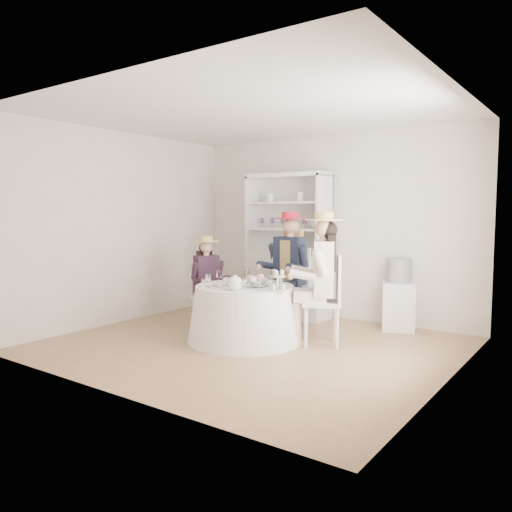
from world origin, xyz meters
The scene contains 23 objects.
ground centered at (0.00, 0.00, 0.00)m, with size 4.50×4.50×0.00m, color olive.
ceiling centered at (0.00, 0.00, 2.70)m, with size 4.50×4.50×0.00m, color white.
wall_back centered at (0.00, 2.00, 1.35)m, with size 4.50×4.50×0.00m, color silver.
wall_front centered at (0.00, -2.00, 1.35)m, with size 4.50×4.50×0.00m, color silver.
wall_left centered at (-2.25, 0.00, 1.35)m, with size 4.50×4.50×0.00m, color silver.
wall_right centered at (2.25, 0.00, 1.35)m, with size 4.50×4.50×0.00m, color silver.
tea_table centered at (-0.17, 0.09, 0.34)m, with size 1.39×1.39×0.68m.
hutch centered at (-0.52, 1.67, 0.76)m, with size 1.35×0.68×2.14m.
side_table centered at (1.15, 1.75, 0.32)m, with size 0.41×0.41×0.64m, color silver.
hatbox centered at (1.15, 1.75, 0.80)m, with size 0.32×0.32×0.32m, color black.
guest_left centered at (-1.03, 0.40, 0.70)m, with size 0.52×0.48×1.25m.
guest_mid centered at (-0.11, 1.02, 0.89)m, with size 0.57×0.60×1.57m.
guest_right centered at (0.67, 0.48, 0.88)m, with size 0.67×0.61×1.57m.
spare_chair centered at (-0.39, 1.15, 0.54)m, with size 0.58×0.58×1.01m.
teacup_a centered at (-0.42, 0.24, 0.72)m, with size 0.09×0.09×0.07m, color white.
teacup_b centered at (-0.08, 0.40, 0.71)m, with size 0.07×0.07×0.06m, color white.
teacup_c centered at (0.11, 0.20, 0.72)m, with size 0.09×0.09×0.07m, color white.
flower_bowl centered at (0.04, 0.08, 0.71)m, with size 0.22×0.22×0.06m, color white.
flower_arrangement centered at (0.03, 0.05, 0.78)m, with size 0.20×0.20×0.08m.
table_teapot centered at (-0.03, -0.26, 0.76)m, with size 0.24×0.17×0.18m.
sandwich_plate centered at (-0.32, -0.18, 0.70)m, with size 0.28×0.28×0.06m.
cupcake_stand centered at (0.37, 0.01, 0.77)m, with size 0.24×0.24×0.23m.
stemware_set centered at (-0.17, 0.09, 0.76)m, with size 0.93×0.93×0.15m.
Camera 1 is at (3.42, -4.69, 1.57)m, focal length 35.00 mm.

